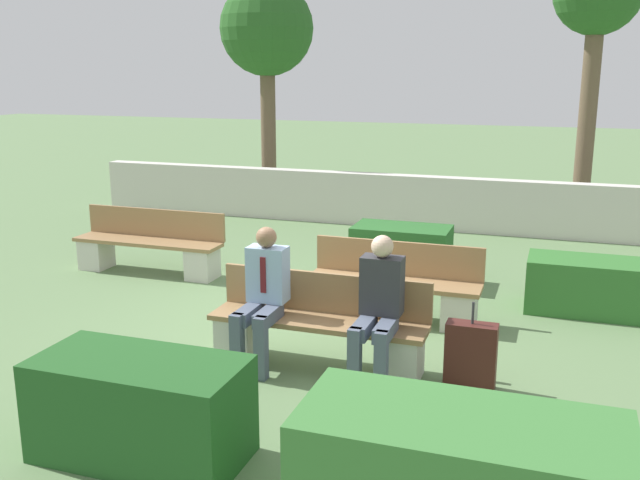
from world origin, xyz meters
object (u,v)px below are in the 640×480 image
at_px(tree_leftmost, 267,33).
at_px(tree_center_left, 597,3).
at_px(person_seated_man, 263,291).
at_px(person_seated_woman, 378,303).
at_px(bench_right_side, 149,248).
at_px(bench_left_side, 394,291).
at_px(bench_front, 318,331).
at_px(suitcase, 471,356).

relative_size(tree_leftmost, tree_center_left, 0.92).
distance_m(person_seated_man, person_seated_woman, 1.13).
distance_m(bench_right_side, person_seated_woman, 4.63).
relative_size(bench_left_side, bench_right_side, 0.91).
height_order(bench_right_side, tree_center_left, tree_center_left).
height_order(person_seated_man, tree_leftmost, tree_leftmost).
distance_m(bench_front, tree_center_left, 8.93).
distance_m(person_seated_woman, tree_leftmost, 9.16).
relative_size(bench_right_side, suitcase, 2.67).
relative_size(bench_left_side, tree_center_left, 0.40).
distance_m(bench_front, suitcase, 1.46).
relative_size(bench_left_side, tree_leftmost, 0.44).
relative_size(bench_left_side, person_seated_man, 1.47).
bearing_deg(bench_left_side, tree_leftmost, 131.35).
bearing_deg(bench_right_side, bench_left_side, -4.68).
height_order(bench_front, person_seated_man, person_seated_man).
bearing_deg(bench_left_side, tree_center_left, 79.08).
height_order(bench_right_side, tree_leftmost, tree_leftmost).
height_order(bench_front, tree_center_left, tree_center_left).
bearing_deg(suitcase, bench_front, 178.05).
distance_m(suitcase, tree_leftmost, 9.64).
bearing_deg(person_seated_woman, tree_leftmost, 119.35).
xyz_separation_m(person_seated_man, tree_center_left, (2.97, 7.95, 3.18)).
bearing_deg(bench_right_side, tree_leftmost, 101.34).
xyz_separation_m(bench_left_side, tree_leftmost, (-4.06, 5.99, 3.14)).
bearing_deg(bench_left_side, person_seated_woman, -74.77).
bearing_deg(suitcase, tree_center_left, 82.71).
xyz_separation_m(bench_front, bench_left_side, (0.39, 1.49, -0.01)).
distance_m(bench_front, person_seated_woman, 0.75).
bearing_deg(bench_front, person_seated_woman, -13.10).
height_order(bench_left_side, suitcase, bench_left_side).
xyz_separation_m(bench_front, person_seated_woman, (0.62, -0.14, 0.40)).
bearing_deg(person_seated_man, tree_leftmost, 112.46).
distance_m(bench_right_side, tree_center_left, 8.75).
bearing_deg(tree_leftmost, tree_center_left, 3.07).
relative_size(bench_front, suitcase, 2.60).
relative_size(person_seated_man, suitcase, 1.65).
distance_m(bench_front, bench_left_side, 1.54).
height_order(person_seated_woman, suitcase, person_seated_woman).
xyz_separation_m(person_seated_man, suitcase, (1.97, 0.10, -0.44)).
xyz_separation_m(bench_left_side, tree_center_left, (2.07, 6.31, 3.58)).
relative_size(person_seated_man, tree_center_left, 0.27).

